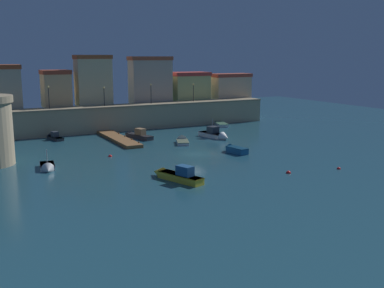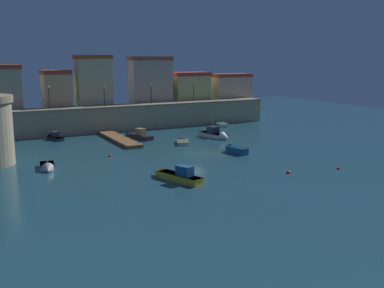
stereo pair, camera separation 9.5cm
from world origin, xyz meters
name	(u,v)px [view 1 (the left image)]	position (x,y,z in m)	size (l,w,h in m)	color
ground_plane	(195,154)	(0.00, 0.00, 0.00)	(133.52, 133.52, 0.00)	#1E4756
quay_wall	(132,117)	(0.00, 24.14, 2.24)	(53.53, 4.07, 4.46)	tan
old_town_backdrop	(121,84)	(-0.51, 28.04, 7.83)	(52.90, 5.06, 8.95)	tan
pier_dock	(118,139)	(-5.77, 14.71, 0.24)	(2.49, 15.08, 0.70)	brown
quay_lamp_0	(49,94)	(-14.27, 24.14, 6.92)	(0.32, 0.32, 3.73)	black
quay_lamp_1	(104,93)	(-4.96, 24.14, 6.65)	(0.32, 0.32, 3.27)	black
quay_lamp_2	(151,90)	(3.79, 24.14, 6.83)	(0.32, 0.32, 3.58)	black
quay_lamp_3	(193,89)	(12.49, 24.14, 6.73)	(0.32, 0.32, 3.39)	black
moored_boat_0	(137,135)	(-2.53, 15.18, 0.51)	(3.24, 6.86, 1.97)	#333338
moored_boat_1	(176,175)	(-7.92, -10.72, 0.56)	(3.55, 7.07, 2.04)	gold
moored_boat_2	(219,123)	(16.76, 21.82, 0.32)	(3.57, 7.20, 1.60)	white
moored_boat_3	(53,137)	(-14.61, 20.31, 0.37)	(2.23, 4.93, 1.63)	#333338
moored_boat_4	(182,141)	(2.19, 8.21, 0.25)	(3.20, 4.72, 1.59)	silver
moored_boat_5	(234,149)	(5.25, -1.68, 0.45)	(1.86, 4.27, 1.25)	#195689
moored_boat_6	(216,135)	(8.79, 9.30, 0.54)	(2.87, 6.59, 3.54)	white
moored_boat_7	(48,167)	(-19.17, 0.23, 0.28)	(2.16, 4.50, 2.80)	silver
mooring_buoy_0	(110,157)	(-10.56, 3.78, 0.00)	(0.51, 0.51, 0.51)	red
mooring_buoy_1	(339,169)	(11.03, -15.10, 0.00)	(0.45, 0.45, 0.45)	red
mooring_buoy_2	(288,173)	(4.59, -13.89, 0.00)	(0.55, 0.55, 0.55)	red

